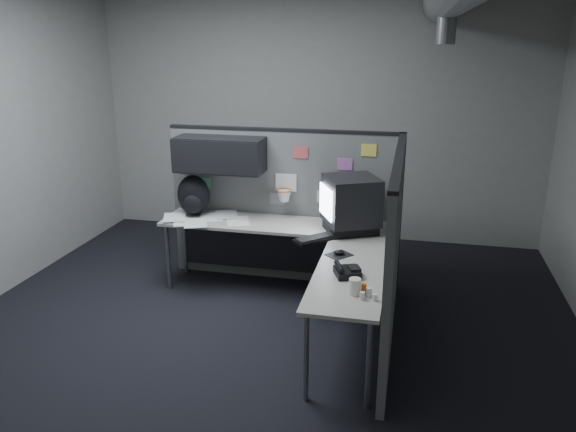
% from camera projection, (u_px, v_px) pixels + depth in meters
% --- Properties ---
extents(room, '(5.62, 5.62, 3.22)m').
position_uv_depth(room, '(328.00, 95.00, 4.16)').
color(room, black).
rests_on(room, ground).
extents(partition_back, '(2.44, 0.42, 1.63)m').
position_uv_depth(partition_back, '(266.00, 190.00, 5.81)').
color(partition_back, '#5D5E5C').
rests_on(partition_back, ground).
extents(partition_right, '(0.07, 2.23, 1.63)m').
position_uv_depth(partition_right, '(394.00, 251.00, 4.63)').
color(partition_right, '#5D5E5C').
rests_on(partition_right, ground).
extents(desk, '(2.31, 2.11, 0.73)m').
position_uv_depth(desk, '(293.00, 245.00, 5.35)').
color(desk, '#ADA99C').
rests_on(desk, ground).
extents(monitor, '(0.62, 0.62, 0.53)m').
position_uv_depth(monitor, '(351.00, 204.00, 5.29)').
color(monitor, black).
rests_on(monitor, desk).
extents(keyboard, '(0.41, 0.41, 0.04)m').
position_uv_depth(keyboard, '(316.00, 238.00, 5.14)').
color(keyboard, black).
rests_on(keyboard, desk).
extents(mouse, '(0.26, 0.26, 0.04)m').
position_uv_depth(mouse, '(339.00, 254.00, 4.79)').
color(mouse, black).
rests_on(mouse, desk).
extents(phone, '(0.25, 0.26, 0.10)m').
position_uv_depth(phone, '(347.00, 271.00, 4.37)').
color(phone, black).
rests_on(phone, desk).
extents(bottles, '(0.13, 0.15, 0.08)m').
position_uv_depth(bottles, '(367.00, 293.00, 4.02)').
color(bottles, silver).
rests_on(bottles, desk).
extents(cup, '(0.10, 0.10, 0.12)m').
position_uv_depth(cup, '(355.00, 287.00, 4.05)').
color(cup, '#EBE8CF').
rests_on(cup, desk).
extents(papers, '(0.98, 0.72, 0.02)m').
position_uv_depth(papers, '(205.00, 219.00, 5.71)').
color(papers, white).
rests_on(papers, desk).
extents(backpack, '(0.36, 0.34, 0.42)m').
position_uv_depth(backpack, '(194.00, 196.00, 5.81)').
color(backpack, black).
rests_on(backpack, desk).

